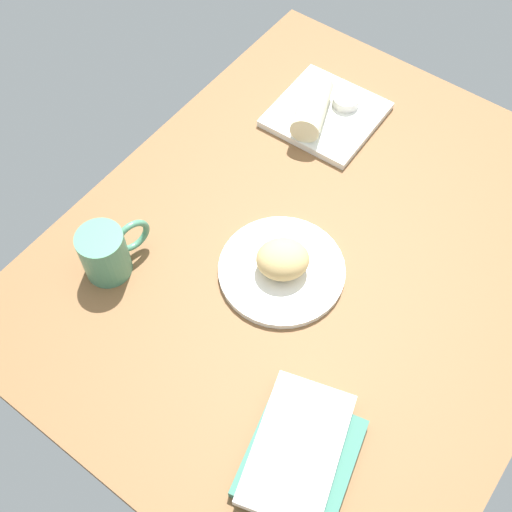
{
  "coord_description": "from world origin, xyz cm",
  "views": [
    {
      "loc": [
        -59.76,
        -29.13,
        105.87
      ],
      "look_at": [
        -9.61,
        8.06,
        7.0
      ],
      "focal_mm": 45.29,
      "sensor_mm": 36.0,
      "label": 1
    }
  ],
  "objects_px": {
    "coffee_mug": "(106,252)",
    "square_plate": "(326,114)",
    "sauce_cup": "(346,100)",
    "breakfast_wrap": "(312,108)",
    "round_plate": "(282,270)",
    "book_stack": "(299,454)",
    "scone_pastry": "(283,259)"
  },
  "relations": [
    {
      "from": "round_plate",
      "to": "scone_pastry",
      "type": "xyz_separation_m",
      "value": [
        0.0,
        -0.0,
        0.04
      ]
    },
    {
      "from": "square_plate",
      "to": "breakfast_wrap",
      "type": "xyz_separation_m",
      "value": [
        -0.03,
        0.02,
        0.04
      ]
    },
    {
      "from": "round_plate",
      "to": "square_plate",
      "type": "height_order",
      "value": "square_plate"
    },
    {
      "from": "coffee_mug",
      "to": "square_plate",
      "type": "bearing_deg",
      "value": -11.1
    },
    {
      "from": "round_plate",
      "to": "breakfast_wrap",
      "type": "relative_size",
      "value": 1.62
    },
    {
      "from": "square_plate",
      "to": "coffee_mug",
      "type": "distance_m",
      "value": 0.57
    },
    {
      "from": "square_plate",
      "to": "book_stack",
      "type": "relative_size",
      "value": 0.88
    },
    {
      "from": "sauce_cup",
      "to": "book_stack",
      "type": "xyz_separation_m",
      "value": [
        -0.68,
        -0.34,
        -0.01
      ]
    },
    {
      "from": "breakfast_wrap",
      "to": "scone_pastry",
      "type": "bearing_deg",
      "value": -85.18
    },
    {
      "from": "round_plate",
      "to": "scone_pastry",
      "type": "bearing_deg",
      "value": -87.05
    },
    {
      "from": "book_stack",
      "to": "coffee_mug",
      "type": "xyz_separation_m",
      "value": [
        0.08,
        0.47,
        0.03
      ]
    },
    {
      "from": "sauce_cup",
      "to": "book_stack",
      "type": "relative_size",
      "value": 0.24
    },
    {
      "from": "sauce_cup",
      "to": "book_stack",
      "type": "distance_m",
      "value": 0.76
    },
    {
      "from": "round_plate",
      "to": "coffee_mug",
      "type": "xyz_separation_m",
      "value": [
        -0.18,
        0.26,
        0.05
      ]
    },
    {
      "from": "square_plate",
      "to": "book_stack",
      "type": "xyz_separation_m",
      "value": [
        -0.64,
        -0.37,
        0.01
      ]
    },
    {
      "from": "scone_pastry",
      "to": "square_plate",
      "type": "distance_m",
      "value": 0.41
    },
    {
      "from": "breakfast_wrap",
      "to": "coffee_mug",
      "type": "distance_m",
      "value": 0.53
    },
    {
      "from": "square_plate",
      "to": "sauce_cup",
      "type": "height_order",
      "value": "sauce_cup"
    },
    {
      "from": "square_plate",
      "to": "sauce_cup",
      "type": "bearing_deg",
      "value": -25.03
    },
    {
      "from": "square_plate",
      "to": "sauce_cup",
      "type": "xyz_separation_m",
      "value": [
        0.04,
        -0.02,
        0.02
      ]
    },
    {
      "from": "breakfast_wrap",
      "to": "round_plate",
      "type": "bearing_deg",
      "value": -85.32
    },
    {
      "from": "scone_pastry",
      "to": "round_plate",
      "type": "bearing_deg",
      "value": 92.95
    },
    {
      "from": "scone_pastry",
      "to": "sauce_cup",
      "type": "xyz_separation_m",
      "value": [
        0.42,
        0.13,
        -0.02
      ]
    },
    {
      "from": "book_stack",
      "to": "coffee_mug",
      "type": "distance_m",
      "value": 0.48
    },
    {
      "from": "breakfast_wrap",
      "to": "coffee_mug",
      "type": "relative_size",
      "value": 1.04
    },
    {
      "from": "round_plate",
      "to": "sauce_cup",
      "type": "xyz_separation_m",
      "value": [
        0.42,
        0.13,
        0.02
      ]
    },
    {
      "from": "square_plate",
      "to": "book_stack",
      "type": "bearing_deg",
      "value": -150.09
    },
    {
      "from": "round_plate",
      "to": "scone_pastry",
      "type": "distance_m",
      "value": 0.04
    },
    {
      "from": "scone_pastry",
      "to": "sauce_cup",
      "type": "height_order",
      "value": "scone_pastry"
    },
    {
      "from": "breakfast_wrap",
      "to": "book_stack",
      "type": "distance_m",
      "value": 0.71
    },
    {
      "from": "round_plate",
      "to": "square_plate",
      "type": "bearing_deg",
      "value": 21.68
    },
    {
      "from": "square_plate",
      "to": "breakfast_wrap",
      "type": "height_order",
      "value": "breakfast_wrap"
    }
  ]
}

